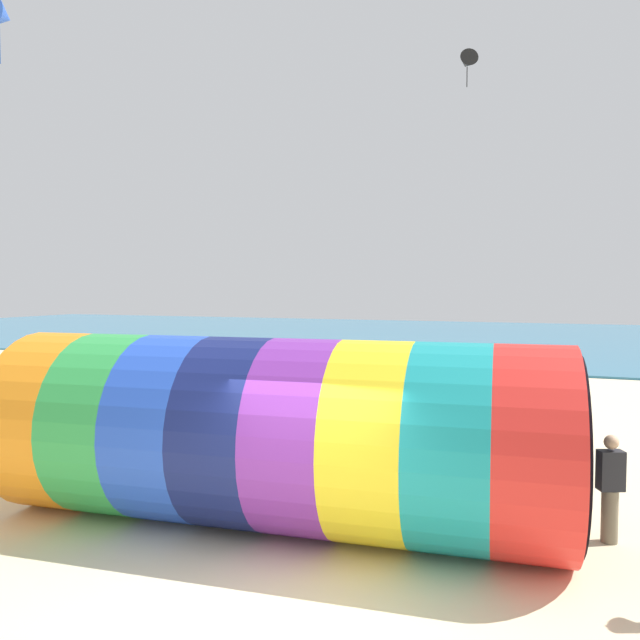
% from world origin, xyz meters
% --- Properties ---
extents(ground_plane, '(120.00, 120.00, 0.00)m').
position_xyz_m(ground_plane, '(0.00, 0.00, 0.00)').
color(ground_plane, beige).
extents(sea, '(120.00, 40.00, 0.10)m').
position_xyz_m(sea, '(0.00, 41.69, 0.05)').
color(sea, teal).
rests_on(sea, ground).
extents(giant_inflatable_tube, '(9.07, 3.70, 3.00)m').
position_xyz_m(giant_inflatable_tube, '(-1.06, 2.27, 1.50)').
color(giant_inflatable_tube, orange).
rests_on(giant_inflatable_tube, ground).
extents(kite_handler, '(0.42, 0.34, 1.61)m').
position_xyz_m(kite_handler, '(3.82, 3.50, 0.82)').
color(kite_handler, '#726651').
rests_on(kite_handler, ground).
extents(kite_black_delta, '(0.87, 0.94, 1.25)m').
position_xyz_m(kite_black_delta, '(-0.14, 16.31, 11.75)').
color(kite_black_delta, black).
extents(bystander_near_water, '(0.41, 0.32, 1.79)m').
position_xyz_m(bystander_near_water, '(3.29, 6.83, 0.92)').
color(bystander_near_water, black).
rests_on(bystander_near_water, ground).
extents(bystander_mid_beach, '(0.37, 0.24, 1.67)m').
position_xyz_m(bystander_mid_beach, '(-3.48, 12.84, 0.85)').
color(bystander_mid_beach, black).
rests_on(bystander_mid_beach, ground).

